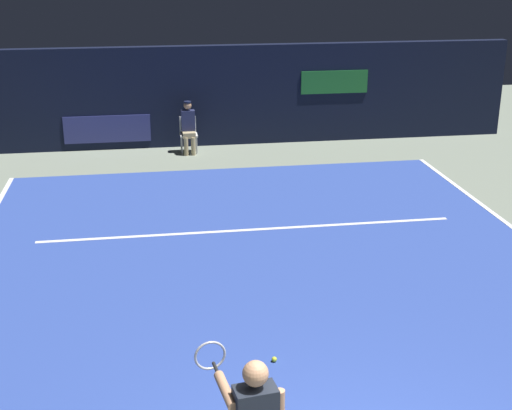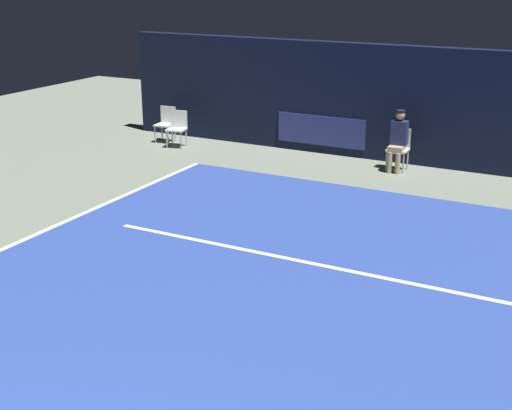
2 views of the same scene
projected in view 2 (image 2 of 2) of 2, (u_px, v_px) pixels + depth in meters
ground_plane at (268, 331)px, 8.68m from camera, size 30.94×30.94×0.00m
court_surface at (268, 331)px, 8.68m from camera, size 9.85×12.20×0.01m
line_service at (333, 268)px, 10.46m from camera, size 7.68×0.10×0.01m
back_wall at (444, 109)px, 15.33m from camera, size 15.94×0.33×2.60m
line_judge_on_chair at (398, 140)px, 15.22m from camera, size 0.45×0.53×1.32m
courtside_chair_near at (177, 126)px, 17.31m from camera, size 0.51×0.49×0.88m
courtside_chair_far at (166, 122)px, 17.80m from camera, size 0.47×0.45×0.88m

